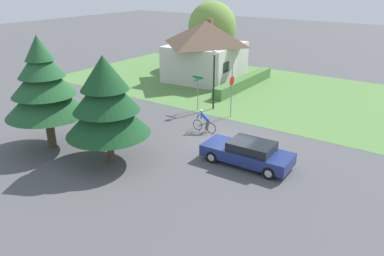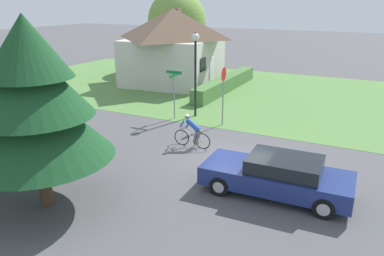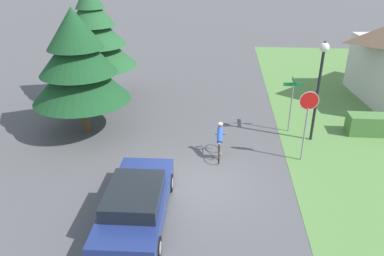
# 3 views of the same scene
# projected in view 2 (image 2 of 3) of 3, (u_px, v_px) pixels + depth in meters

# --- Properties ---
(ground_plane) EXTENTS (140.00, 140.00, 0.00)m
(ground_plane) POSITION_uv_depth(u_px,v_px,m) (234.00, 162.00, 14.56)
(ground_plane) COLOR #515154
(grass_verge_right) EXTENTS (16.00, 36.00, 0.01)m
(grass_verge_right) POSITION_uv_depth(u_px,v_px,m) (238.00, 91.00, 25.92)
(grass_verge_right) COLOR #568442
(grass_verge_right) RESTS_ON ground
(cottage_house) EXTENTS (7.97, 7.14, 5.43)m
(cottage_house) POSITION_uv_depth(u_px,v_px,m) (174.00, 45.00, 27.86)
(cottage_house) COLOR beige
(cottage_house) RESTS_ON ground
(hedge_row) EXTENTS (9.41, 0.90, 0.94)m
(hedge_row) POSITION_uv_depth(u_px,v_px,m) (226.00, 84.00, 26.01)
(hedge_row) COLOR #4C7A3D
(hedge_row) RESTS_ON ground
(sedan_left_lane) EXTENTS (2.01, 4.74, 1.31)m
(sedan_left_lane) POSITION_uv_depth(u_px,v_px,m) (278.00, 176.00, 11.92)
(sedan_left_lane) COLOR navy
(sedan_left_lane) RESTS_ON ground
(cyclist) EXTENTS (0.44, 1.71, 1.44)m
(cyclist) POSITION_uv_depth(u_px,v_px,m) (192.00, 131.00, 15.86)
(cyclist) COLOR black
(cyclist) RESTS_ON ground
(stop_sign) EXTENTS (0.74, 0.07, 2.95)m
(stop_sign) POSITION_uv_depth(u_px,v_px,m) (223.00, 84.00, 18.20)
(stop_sign) COLOR gray
(stop_sign) RESTS_ON ground
(street_lamp) EXTENTS (0.39, 0.39, 4.47)m
(street_lamp) POSITION_uv_depth(u_px,v_px,m) (195.00, 57.00, 19.28)
(street_lamp) COLOR black
(street_lamp) RESTS_ON ground
(street_name_sign) EXTENTS (0.90, 0.90, 2.56)m
(street_name_sign) POSITION_uv_depth(u_px,v_px,m) (174.00, 86.00, 19.33)
(street_name_sign) COLOR gray
(street_name_sign) RESTS_ON ground
(conifer_tall_near) EXTENTS (4.33, 4.33, 5.66)m
(conifer_tall_near) POSITION_uv_depth(u_px,v_px,m) (33.00, 99.00, 10.47)
(conifer_tall_near) COLOR #4C3823
(conifer_tall_near) RESTS_ON ground
(deciduous_tree_right) EXTENTS (5.12, 5.12, 6.86)m
(deciduous_tree_right) POSITION_uv_depth(u_px,v_px,m) (177.00, 22.00, 32.97)
(deciduous_tree_right) COLOR #4C3823
(deciduous_tree_right) RESTS_ON ground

